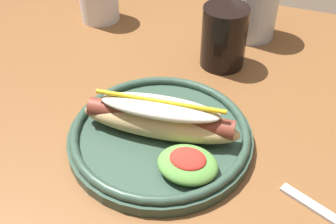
{
  "coord_description": "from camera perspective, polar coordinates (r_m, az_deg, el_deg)",
  "views": [
    {
      "loc": [
        0.12,
        -0.42,
        1.14
      ],
      "look_at": [
        -0.04,
        -0.02,
        0.77
      ],
      "focal_mm": 44.14,
      "sensor_mm": 36.0,
      "label": 1
    }
  ],
  "objects": [
    {
      "name": "dining_table",
      "position": [
        0.67,
        3.36,
        -8.48
      ],
      "size": [
        1.29,
        0.86,
        0.74
      ],
      "color": "brown",
      "rests_on": "ground_plane"
    },
    {
      "name": "hot_dog_plate",
      "position": [
        0.55,
        -0.91,
        -2.78
      ],
      "size": [
        0.25,
        0.25,
        0.08
      ],
      "color": "#334C3D",
      "rests_on": "dining_table"
    },
    {
      "name": "fork",
      "position": [
        0.52,
        22.24,
        -13.75
      ],
      "size": [
        0.12,
        0.07,
        0.0
      ],
      "rotation": [
        0.0,
        0.0,
        -0.41
      ],
      "color": "silver",
      "rests_on": "dining_table"
    },
    {
      "name": "soda_cup",
      "position": [
        0.7,
        7.73,
        10.25
      ],
      "size": [
        0.08,
        0.08,
        0.1
      ],
      "primitive_type": "cylinder",
      "color": "black",
      "rests_on": "dining_table"
    },
    {
      "name": "water_cup",
      "position": [
        0.79,
        11.99,
        14.83
      ],
      "size": [
        0.08,
        0.08,
        0.14
      ],
      "primitive_type": "cylinder",
      "color": "silver",
      "rests_on": "dining_table"
    }
  ]
}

